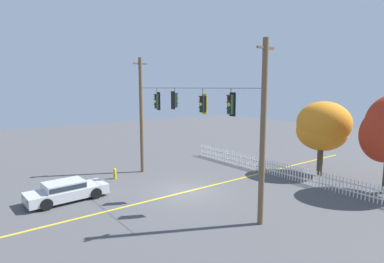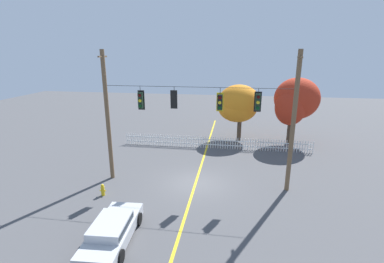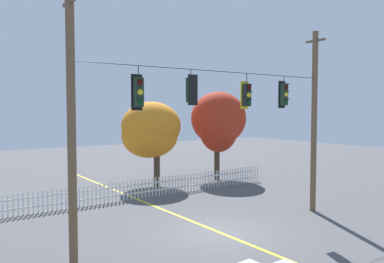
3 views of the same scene
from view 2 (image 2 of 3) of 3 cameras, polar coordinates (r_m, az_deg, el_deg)
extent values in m
plane|color=#4C4C4F|center=(19.12, 0.73, -10.54)|extent=(80.00, 80.00, 0.00)
cube|color=gold|center=(19.12, 0.73, -10.53)|extent=(0.16, 36.00, 0.01)
cylinder|color=brown|center=(19.32, -16.89, 2.78)|extent=(0.28, 0.28, 8.71)
cylinder|color=brown|center=(17.80, 19.99, 1.40)|extent=(0.28, 0.28, 8.71)
cube|color=brown|center=(18.86, -17.87, 14.39)|extent=(0.10, 1.10, 0.10)
cube|color=brown|center=(17.30, 21.25, 14.01)|extent=(0.10, 1.10, 0.10)
cylinder|color=black|center=(17.22, 0.81, 9.08)|extent=(11.63, 0.02, 0.02)
cylinder|color=black|center=(18.09, -10.58, 8.50)|extent=(0.03, 0.03, 0.41)
cube|color=black|center=(18.32, -10.33, 6.35)|extent=(0.43, 0.02, 1.26)
cube|color=#1E3323|center=(18.20, -10.47, 6.28)|extent=(0.30, 0.24, 1.02)
cylinder|color=#410706|center=(18.02, -10.66, 7.26)|extent=(0.20, 0.03, 0.20)
cube|color=#1E3323|center=(17.96, -10.73, 7.60)|extent=(0.22, 0.12, 0.06)
cylinder|color=yellow|center=(18.07, -10.60, 6.20)|extent=(0.20, 0.03, 0.20)
cube|color=#1E3323|center=(18.01, -10.67, 6.54)|extent=(0.22, 0.12, 0.06)
cylinder|color=#073513|center=(18.13, -10.55, 5.15)|extent=(0.20, 0.03, 0.20)
cube|color=#1E3323|center=(18.07, -10.61, 5.48)|extent=(0.22, 0.12, 0.06)
cylinder|color=black|center=(17.48, -3.67, 8.63)|extent=(0.03, 0.03, 0.31)
cube|color=black|center=(17.45, -3.73, 6.56)|extent=(0.43, 0.02, 1.15)
cube|color=black|center=(17.58, -3.64, 6.62)|extent=(0.30, 0.24, 0.93)
cylinder|color=#410706|center=(17.66, -3.56, 7.69)|extent=(0.20, 0.03, 0.20)
cube|color=black|center=(17.69, -3.54, 8.08)|extent=(0.22, 0.12, 0.06)
cylinder|color=yellow|center=(17.71, -3.54, 6.70)|extent=(0.20, 0.03, 0.20)
cube|color=black|center=(17.73, -3.52, 7.09)|extent=(0.22, 0.12, 0.06)
cylinder|color=#073513|center=(17.76, -3.53, 5.71)|extent=(0.20, 0.03, 0.20)
cube|color=black|center=(17.78, -3.50, 6.10)|extent=(0.22, 0.12, 0.06)
cylinder|color=black|center=(17.11, 5.79, 8.22)|extent=(0.03, 0.03, 0.43)
cube|color=yellow|center=(17.34, 5.75, 6.03)|extent=(0.43, 0.02, 1.16)
cube|color=black|center=(17.22, 5.72, 5.96)|extent=(0.30, 0.24, 0.93)
cylinder|color=#410706|center=(17.03, 5.72, 6.91)|extent=(0.20, 0.03, 0.20)
cube|color=black|center=(16.97, 5.73, 7.27)|extent=(0.22, 0.12, 0.06)
cylinder|color=yellow|center=(17.08, 5.70, 5.88)|extent=(0.20, 0.03, 0.20)
cube|color=black|center=(17.02, 5.70, 6.24)|extent=(0.22, 0.12, 0.06)
cylinder|color=#073513|center=(17.14, 5.67, 4.86)|extent=(0.20, 0.03, 0.20)
cube|color=black|center=(17.07, 5.67, 5.21)|extent=(0.22, 0.12, 0.06)
cylinder|color=black|center=(17.13, 13.48, 8.05)|extent=(0.03, 0.03, 0.33)
cube|color=black|center=(17.36, 13.30, 5.95)|extent=(0.43, 0.02, 1.23)
cube|color=#1E3323|center=(17.23, 13.33, 5.87)|extent=(0.30, 0.24, 0.99)
cylinder|color=#410706|center=(17.05, 13.44, 6.89)|extent=(0.20, 0.03, 0.20)
cube|color=#1E3323|center=(16.99, 13.47, 7.25)|extent=(0.22, 0.12, 0.06)
cylinder|color=yellow|center=(17.10, 13.37, 5.79)|extent=(0.20, 0.03, 0.20)
cube|color=#1E3323|center=(17.04, 13.40, 6.15)|extent=(0.22, 0.12, 0.06)
cylinder|color=#073513|center=(17.16, 13.29, 4.71)|extent=(0.20, 0.03, 0.20)
cube|color=#1E3323|center=(17.10, 13.33, 5.06)|extent=(0.22, 0.12, 0.06)
cube|color=white|center=(27.42, -13.16, -1.38)|extent=(0.06, 0.04, 1.08)
cube|color=white|center=(27.34, -12.72, -1.41)|extent=(0.06, 0.04, 1.08)
cube|color=white|center=(27.26, -12.28, -1.43)|extent=(0.06, 0.04, 1.08)
cube|color=white|center=(27.18, -11.84, -1.45)|extent=(0.06, 0.04, 1.08)
cube|color=white|center=(27.11, -11.40, -1.48)|extent=(0.06, 0.04, 1.08)
cube|color=white|center=(27.03, -10.96, -1.50)|extent=(0.06, 0.04, 1.08)
cube|color=white|center=(26.96, -10.51, -1.53)|extent=(0.06, 0.04, 1.08)
cube|color=white|center=(26.89, -10.06, -1.55)|extent=(0.06, 0.04, 1.08)
cube|color=white|center=(26.82, -9.61, -1.58)|extent=(0.06, 0.04, 1.08)
cube|color=white|center=(26.75, -9.15, -1.60)|extent=(0.06, 0.04, 1.08)
cube|color=white|center=(26.68, -8.69, -1.62)|extent=(0.06, 0.04, 1.08)
cube|color=white|center=(26.62, -8.23, -1.65)|extent=(0.06, 0.04, 1.08)
cube|color=white|center=(26.56, -7.77, -1.67)|extent=(0.06, 0.04, 1.08)
cube|color=white|center=(26.49, -7.31, -1.70)|extent=(0.06, 0.04, 1.08)
cube|color=white|center=(26.43, -6.84, -1.72)|extent=(0.06, 0.04, 1.08)
cube|color=white|center=(26.38, -6.38, -1.75)|extent=(0.06, 0.04, 1.08)
cube|color=white|center=(26.32, -5.91, -1.77)|extent=(0.06, 0.04, 1.08)
cube|color=white|center=(26.27, -5.43, -1.80)|extent=(0.06, 0.04, 1.08)
cube|color=white|center=(26.21, -4.96, -1.82)|extent=(0.06, 0.04, 1.08)
cube|color=white|center=(26.16, -4.48, -1.84)|extent=(0.06, 0.04, 1.08)
cube|color=white|center=(26.11, -4.01, -1.87)|extent=(0.06, 0.04, 1.08)
cube|color=white|center=(26.07, -3.53, -1.89)|extent=(0.06, 0.04, 1.08)
cube|color=white|center=(26.02, -3.04, -1.92)|extent=(0.06, 0.04, 1.08)
cube|color=white|center=(25.98, -2.56, -1.94)|extent=(0.06, 0.04, 1.08)
cube|color=white|center=(25.94, -2.08, -1.96)|extent=(0.06, 0.04, 1.08)
cube|color=white|center=(25.90, -1.59, -1.99)|extent=(0.06, 0.04, 1.08)
cube|color=white|center=(25.86, -1.10, -2.01)|extent=(0.06, 0.04, 1.08)
cube|color=white|center=(25.82, -0.62, -2.04)|extent=(0.06, 0.04, 1.08)
cube|color=white|center=(25.79, -0.13, -2.06)|extent=(0.06, 0.04, 1.08)
cube|color=white|center=(25.76, 0.37, -2.08)|extent=(0.06, 0.04, 1.08)
cube|color=white|center=(25.73, 0.86, -2.11)|extent=(0.06, 0.04, 1.08)
cube|color=white|center=(25.70, 1.35, -2.13)|extent=(0.06, 0.04, 1.08)
cube|color=white|center=(25.67, 1.85, -2.15)|extent=(0.06, 0.04, 1.08)
cube|color=white|center=(25.65, 2.34, -2.18)|extent=(0.06, 0.04, 1.08)
cube|color=white|center=(25.63, 2.84, -2.20)|extent=(0.06, 0.04, 1.08)
cube|color=white|center=(25.61, 3.34, -2.22)|extent=(0.06, 0.04, 1.08)
cube|color=white|center=(25.59, 3.84, -2.25)|extent=(0.06, 0.04, 1.08)
cube|color=white|center=(25.57, 4.33, -2.27)|extent=(0.06, 0.04, 1.08)
cube|color=white|center=(25.55, 4.83, -2.29)|extent=(0.06, 0.04, 1.08)
cube|color=white|center=(25.54, 5.33, -2.31)|extent=(0.06, 0.04, 1.08)
cube|color=white|center=(25.53, 5.84, -2.34)|extent=(0.06, 0.04, 1.08)
cube|color=white|center=(25.52, 6.34, -2.36)|extent=(0.06, 0.04, 1.08)
cube|color=white|center=(25.52, 6.84, -2.38)|extent=(0.06, 0.04, 1.08)
cube|color=white|center=(25.51, 7.34, -2.40)|extent=(0.06, 0.04, 1.08)
cube|color=white|center=(25.51, 7.84, -2.42)|extent=(0.06, 0.04, 1.08)
cube|color=white|center=(25.51, 8.34, -2.45)|extent=(0.06, 0.04, 1.08)
cube|color=white|center=(25.51, 8.85, -2.47)|extent=(0.06, 0.04, 1.08)
cube|color=white|center=(25.51, 9.35, -2.49)|extent=(0.06, 0.04, 1.08)
cube|color=white|center=(25.51, 9.85, -2.51)|extent=(0.06, 0.04, 1.08)
cube|color=white|center=(25.52, 10.35, -2.53)|extent=(0.06, 0.04, 1.08)
cube|color=white|center=(25.53, 10.85, -2.55)|extent=(0.06, 0.04, 1.08)
cube|color=white|center=(25.54, 11.35, -2.57)|extent=(0.06, 0.04, 1.08)
cube|color=white|center=(25.55, 11.85, -2.59)|extent=(0.06, 0.04, 1.08)
cube|color=white|center=(25.57, 12.35, -2.61)|extent=(0.06, 0.04, 1.08)
cube|color=white|center=(25.58, 12.85, -2.63)|extent=(0.06, 0.04, 1.08)
cube|color=white|center=(25.60, 13.35, -2.65)|extent=(0.06, 0.04, 1.08)
cube|color=white|center=(25.62, 13.85, -2.67)|extent=(0.06, 0.04, 1.08)
cube|color=white|center=(25.64, 14.35, -2.69)|extent=(0.06, 0.04, 1.08)
cube|color=white|center=(25.67, 14.84, -2.71)|extent=(0.06, 0.04, 1.08)
cube|color=white|center=(25.70, 15.34, -2.72)|extent=(0.06, 0.04, 1.08)
cube|color=white|center=(25.72, 15.83, -2.74)|extent=(0.06, 0.04, 1.08)
cube|color=white|center=(25.75, 16.33, -2.76)|extent=(0.06, 0.04, 1.08)
cube|color=white|center=(25.79, 16.82, -2.78)|extent=(0.06, 0.04, 1.08)
cube|color=white|center=(25.82, 17.31, -2.79)|extent=(0.06, 0.04, 1.08)
cube|color=white|center=(25.85, 17.80, -2.81)|extent=(0.06, 0.04, 1.08)
cube|color=white|center=(25.89, 18.29, -2.83)|extent=(0.06, 0.04, 1.08)
cube|color=white|center=(25.93, 18.78, -2.85)|extent=(0.06, 0.04, 1.08)
cube|color=white|center=(25.97, 19.26, -2.86)|extent=(0.06, 0.04, 1.08)
cube|color=white|center=(26.02, 19.74, -2.88)|extent=(0.06, 0.04, 1.08)
cube|color=white|center=(26.06, 20.23, -2.89)|extent=(0.06, 0.04, 1.08)
cube|color=white|center=(26.11, 20.71, -2.91)|extent=(0.06, 0.04, 1.08)
cube|color=white|center=(26.16, 21.19, -2.92)|extent=(0.06, 0.04, 1.08)
cube|color=white|center=(26.21, 21.66, -2.94)|extent=(0.06, 0.04, 1.08)
cube|color=white|center=(26.26, 22.14, -2.95)|extent=(0.06, 0.04, 1.08)
cube|color=white|center=(26.31, 22.61, -2.97)|extent=(0.06, 0.04, 1.08)
cube|color=white|center=(26.37, 23.08, -2.98)|extent=(0.06, 0.04, 1.08)
cube|color=white|center=(26.43, 23.55, -3.00)|extent=(0.06, 0.04, 1.08)
cube|color=white|center=(25.65, 4.83, -2.73)|extent=(16.99, 0.03, 0.08)
cube|color=white|center=(25.51, 4.85, -1.76)|extent=(16.99, 0.03, 0.08)
cylinder|color=#473828|center=(27.99, 9.64, 0.72)|extent=(0.41, 0.41, 2.54)
ellipsoid|color=orange|center=(27.95, 9.28, 4.86)|extent=(3.83, 3.16, 2.88)
ellipsoid|color=orange|center=(27.86, 9.58, 6.14)|extent=(4.04, 3.47, 3.24)
cylinder|color=#473828|center=(28.04, 19.28, 0.36)|extent=(0.39, 0.39, 2.82)
ellipsoid|color=#B22D19|center=(27.15, 19.49, 4.70)|extent=(2.79, 2.67, 3.33)
ellipsoid|color=#B22D19|center=(27.92, 20.65, 6.34)|extent=(4.14, 3.76, 3.86)
cube|color=#B7BABF|center=(14.27, -15.93, -19.25)|extent=(1.95, 4.54, 0.55)
cube|color=#B7BABF|center=(13.89, -16.32, -17.95)|extent=(1.62, 2.22, 0.42)
cube|color=#232D38|center=(13.89, -16.32, -17.95)|extent=(1.64, 2.13, 0.27)
cylinder|color=black|center=(15.69, -17.04, -16.40)|extent=(0.22, 0.65, 0.64)
cylinder|color=black|center=(15.17, -10.81, -17.16)|extent=(0.22, 0.65, 0.64)
cylinder|color=black|center=(13.67, -21.70, -22.30)|extent=(0.22, 0.65, 0.64)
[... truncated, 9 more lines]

